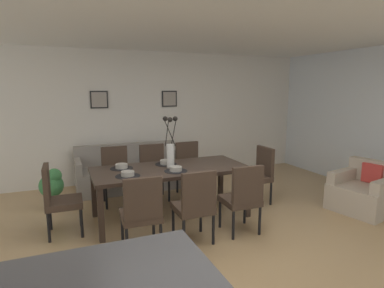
{
  "coord_description": "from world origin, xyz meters",
  "views": [
    {
      "loc": [
        -1.61,
        -3.19,
        1.86
      ],
      "look_at": [
        0.3,
        1.41,
        0.99
      ],
      "focal_mm": 29.86,
      "sensor_mm": 36.0,
      "label": 1
    }
  ],
  "objects_px": {
    "dining_chair_mid_left": "(243,196)",
    "dining_chair_far_right": "(154,169)",
    "dining_chair_near_right": "(116,172)",
    "potted_plant": "(52,188)",
    "centerpiece_vase": "(170,148)",
    "sofa": "(130,173)",
    "dining_chair_head_west": "(57,197)",
    "dining_chair_far_left": "(195,203)",
    "dining_chair_near_left": "(142,210)",
    "armchair": "(365,192)",
    "bowl_far_right": "(166,162)",
    "bowl_far_left": "(176,168)",
    "framed_picture_center": "(169,99)",
    "dining_chair_head_east": "(259,172)",
    "framed_picture_left": "(99,100)",
    "bowl_near_left": "(128,173)",
    "bowl_near_right": "(121,166)",
    "dining_chair_mid_right": "(189,165)",
    "dining_table": "(171,172)"
  },
  "relations": [
    {
      "from": "dining_chair_mid_left",
      "to": "dining_chair_far_right",
      "type": "bearing_deg",
      "value": 110.93
    },
    {
      "from": "dining_chair_near_right",
      "to": "potted_plant",
      "type": "xyz_separation_m",
      "value": [
        -0.97,
        -0.01,
        -0.14
      ]
    },
    {
      "from": "centerpiece_vase",
      "to": "sofa",
      "type": "height_order",
      "value": "centerpiece_vase"
    },
    {
      "from": "dining_chair_head_west",
      "to": "potted_plant",
      "type": "relative_size",
      "value": 1.37
    },
    {
      "from": "dining_chair_far_left",
      "to": "dining_chair_far_right",
      "type": "relative_size",
      "value": 1.0
    },
    {
      "from": "dining_chair_near_left",
      "to": "armchair",
      "type": "relative_size",
      "value": 0.98
    },
    {
      "from": "bowl_far_right",
      "to": "bowl_far_left",
      "type": "bearing_deg",
      "value": -90.0
    },
    {
      "from": "armchair",
      "to": "framed_picture_center",
      "type": "bearing_deg",
      "value": 125.1
    },
    {
      "from": "dining_chair_near_right",
      "to": "bowl_far_left",
      "type": "relative_size",
      "value": 5.41
    },
    {
      "from": "dining_chair_head_east",
      "to": "bowl_far_right",
      "type": "height_order",
      "value": "dining_chair_head_east"
    },
    {
      "from": "dining_chair_near_right",
      "to": "bowl_far_left",
      "type": "distance_m",
      "value": 1.33
    },
    {
      "from": "dining_chair_near_right",
      "to": "dining_chair_head_east",
      "type": "bearing_deg",
      "value": -22.39
    },
    {
      "from": "dining_chair_far_right",
      "to": "bowl_far_right",
      "type": "height_order",
      "value": "dining_chair_far_right"
    },
    {
      "from": "framed_picture_left",
      "to": "bowl_near_left",
      "type": "bearing_deg",
      "value": -88.85
    },
    {
      "from": "framed_picture_left",
      "to": "potted_plant",
      "type": "relative_size",
      "value": 0.5
    },
    {
      "from": "framed_picture_left",
      "to": "bowl_near_right",
      "type": "bearing_deg",
      "value": -88.58
    },
    {
      "from": "dining_chair_far_right",
      "to": "potted_plant",
      "type": "distance_m",
      "value": 1.6
    },
    {
      "from": "bowl_far_right",
      "to": "sofa",
      "type": "xyz_separation_m",
      "value": [
        -0.27,
        1.43,
        -0.5
      ]
    },
    {
      "from": "dining_chair_far_left",
      "to": "bowl_far_left",
      "type": "bearing_deg",
      "value": 90.41
    },
    {
      "from": "dining_chair_far_right",
      "to": "bowl_near_left",
      "type": "relative_size",
      "value": 5.41
    },
    {
      "from": "dining_chair_near_left",
      "to": "dining_chair_head_west",
      "type": "distance_m",
      "value": 1.23
    },
    {
      "from": "dining_chair_mid_right",
      "to": "dining_chair_near_left",
      "type": "bearing_deg",
      "value": -126.21
    },
    {
      "from": "bowl_near_left",
      "to": "framed_picture_center",
      "type": "distance_m",
      "value": 2.86
    },
    {
      "from": "dining_chair_head_west",
      "to": "bowl_far_right",
      "type": "xyz_separation_m",
      "value": [
        1.52,
        0.23,
        0.27
      ]
    },
    {
      "from": "dining_chair_mid_right",
      "to": "dining_chair_far_left",
      "type": "bearing_deg",
      "value": -109.92
    },
    {
      "from": "dining_chair_far_left",
      "to": "dining_chair_mid_left",
      "type": "relative_size",
      "value": 1.0
    },
    {
      "from": "dining_chair_far_left",
      "to": "armchair",
      "type": "xyz_separation_m",
      "value": [
        2.83,
        -0.01,
        -0.23
      ]
    },
    {
      "from": "dining_chair_head_east",
      "to": "armchair",
      "type": "height_order",
      "value": "dining_chair_head_east"
    },
    {
      "from": "bowl_near_left",
      "to": "bowl_far_left",
      "type": "xyz_separation_m",
      "value": [
        0.66,
        0.0,
        0.0
      ]
    },
    {
      "from": "dining_chair_far_left",
      "to": "dining_chair_far_right",
      "type": "distance_m",
      "value": 1.78
    },
    {
      "from": "dining_chair_mid_right",
      "to": "bowl_near_left",
      "type": "distance_m",
      "value": 1.74
    },
    {
      "from": "bowl_near_left",
      "to": "bowl_near_right",
      "type": "bearing_deg",
      "value": 90.0
    },
    {
      "from": "dining_table",
      "to": "bowl_far_left",
      "type": "height_order",
      "value": "bowl_far_left"
    },
    {
      "from": "dining_chair_far_right",
      "to": "dining_chair_near_left",
      "type": "bearing_deg",
      "value": -109.82
    },
    {
      "from": "dining_chair_head_west",
      "to": "framed_picture_center",
      "type": "height_order",
      "value": "framed_picture_center"
    },
    {
      "from": "dining_chair_near_right",
      "to": "dining_chair_mid_right",
      "type": "bearing_deg",
      "value": -1.2
    },
    {
      "from": "dining_chair_head_east",
      "to": "sofa",
      "type": "xyz_separation_m",
      "value": [
        -1.8,
        1.62,
        -0.23
      ]
    },
    {
      "from": "dining_chair_far_left",
      "to": "dining_chair_mid_left",
      "type": "bearing_deg",
      "value": 0.74
    },
    {
      "from": "dining_chair_far_left",
      "to": "dining_chair_far_right",
      "type": "xyz_separation_m",
      "value": [
        -0.01,
        1.78,
        0.0
      ]
    },
    {
      "from": "dining_chair_mid_right",
      "to": "dining_chair_near_right",
      "type": "bearing_deg",
      "value": 178.8
    },
    {
      "from": "dining_chair_mid_right",
      "to": "bowl_near_left",
      "type": "height_order",
      "value": "dining_chair_mid_right"
    },
    {
      "from": "dining_chair_head_west",
      "to": "dining_chair_far_left",
      "type": "bearing_deg",
      "value": -30.07
    },
    {
      "from": "dining_table",
      "to": "sofa",
      "type": "height_order",
      "value": "sofa"
    },
    {
      "from": "bowl_near_right",
      "to": "potted_plant",
      "type": "bearing_deg",
      "value": 144.01
    },
    {
      "from": "dining_table",
      "to": "dining_chair_near_left",
      "type": "height_order",
      "value": "dining_chair_near_left"
    },
    {
      "from": "dining_chair_head_west",
      "to": "framed_picture_center",
      "type": "xyz_separation_m",
      "value": [
        2.23,
        2.14,
        1.14
      ]
    },
    {
      "from": "bowl_far_right",
      "to": "dining_chair_far_right",
      "type": "bearing_deg",
      "value": 90.58
    },
    {
      "from": "dining_chair_near_right",
      "to": "bowl_near_left",
      "type": "bearing_deg",
      "value": -91.13
    },
    {
      "from": "dining_chair_mid_right",
      "to": "framed_picture_center",
      "type": "xyz_separation_m",
      "value": [
        0.06,
        1.24,
        1.14
      ]
    },
    {
      "from": "dining_chair_near_left",
      "to": "bowl_near_left",
      "type": "distance_m",
      "value": 0.71
    }
  ]
}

